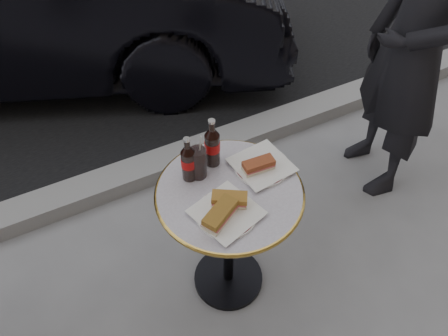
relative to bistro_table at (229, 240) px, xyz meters
name	(u,v)px	position (x,y,z in m)	size (l,w,h in m)	color
ground	(228,279)	(0.00, 0.00, -0.37)	(80.00, 80.00, 0.00)	gray
curb	(164,164)	(0.00, 0.90, -0.32)	(40.00, 0.20, 0.12)	gray
bistro_table	(229,240)	(0.00, 0.00, 0.00)	(0.62, 0.62, 0.73)	#BAB2C4
plate_left	(226,213)	(-0.07, -0.10, 0.37)	(0.24, 0.24, 0.01)	white
plate_right	(262,166)	(0.18, 0.05, 0.37)	(0.24, 0.24, 0.01)	white
sandwich_left_a	(220,215)	(-0.10, -0.12, 0.41)	(0.16, 0.07, 0.05)	brown
sandwich_left_b	(229,200)	(-0.04, -0.07, 0.40)	(0.14, 0.06, 0.05)	#9B6727
sandwich_right	(258,166)	(0.16, 0.04, 0.40)	(0.13, 0.06, 0.05)	brown
cola_bottle_left	(188,159)	(-0.12, 0.14, 0.48)	(0.06, 0.06, 0.22)	black
cola_bottle_right	(212,142)	(0.01, 0.17, 0.49)	(0.07, 0.07, 0.24)	black
cola_glass	(198,162)	(-0.08, 0.14, 0.44)	(0.07, 0.07, 0.15)	black
pedestrian	(414,51)	(1.19, 0.27, 0.53)	(0.66, 0.43, 1.80)	black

